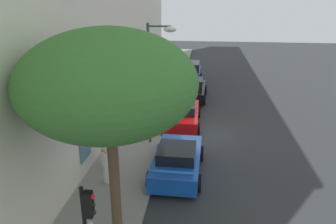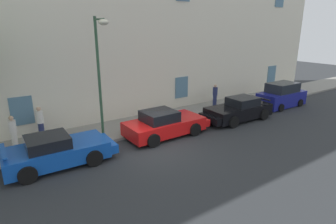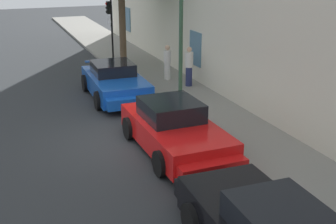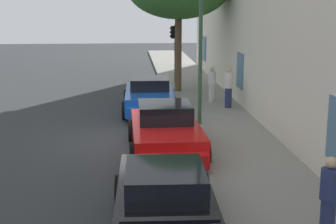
% 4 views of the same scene
% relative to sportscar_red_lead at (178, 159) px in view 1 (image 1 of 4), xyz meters
% --- Properties ---
extents(ground_plane, '(80.00, 80.00, 0.00)m').
position_rel_sportscar_red_lead_xyz_m(ground_plane, '(4.35, -1.00, -0.62)').
color(ground_plane, '#2B2D30').
extents(sidewalk, '(60.00, 3.02, 0.14)m').
position_rel_sportscar_red_lead_xyz_m(sidewalk, '(4.35, 2.43, -0.55)').
color(sidewalk, gray).
rests_on(sidewalk, ground).
extents(building_facade, '(38.92, 4.43, 14.17)m').
position_rel_sportscar_red_lead_xyz_m(building_facade, '(4.35, 5.91, 6.48)').
color(building_facade, beige).
rests_on(building_facade, ground).
extents(sportscar_red_lead, '(4.64, 2.27, 1.39)m').
position_rel_sportscar_red_lead_xyz_m(sportscar_red_lead, '(0.00, 0.00, 0.00)').
color(sportscar_red_lead, '#144CB2').
rests_on(sportscar_red_lead, ground).
extents(sportscar_yellow_flank, '(4.78, 2.27, 1.45)m').
position_rel_sportscar_red_lead_xyz_m(sportscar_yellow_flank, '(5.76, 0.25, 0.01)').
color(sportscar_yellow_flank, red).
rests_on(sportscar_yellow_flank, ground).
extents(sportscar_white_middle, '(4.86, 2.19, 1.44)m').
position_rel_sportscar_red_lead_xyz_m(sportscar_white_middle, '(10.91, -0.17, 0.01)').
color(sportscar_white_middle, black).
rests_on(sportscar_white_middle, ground).
extents(hatchback_parked, '(3.94, 1.90, 1.80)m').
position_rel_sportscar_red_lead_xyz_m(hatchback_parked, '(16.14, 0.19, 0.18)').
color(hatchback_parked, navy).
rests_on(hatchback_parked, ground).
extents(tree_near_kerb, '(4.99, 4.99, 6.58)m').
position_rel_sportscar_red_lead_xyz_m(tree_near_kerb, '(-4.37, 1.59, 4.54)').
color(tree_near_kerb, brown).
rests_on(tree_near_kerb, sidewalk).
extents(traffic_light, '(0.44, 0.36, 3.21)m').
position_rel_sportscar_red_lead_xyz_m(traffic_light, '(-6.70, 1.58, 1.70)').
color(traffic_light, black).
rests_on(traffic_light, sidewalk).
extents(street_lamp, '(0.44, 1.42, 6.12)m').
position_rel_sportscar_red_lead_xyz_m(street_lamp, '(2.62, 1.29, 3.70)').
color(street_lamp, '#2D5138').
rests_on(street_lamp, sidewalk).
extents(pedestrian_admiring, '(0.38, 0.38, 1.59)m').
position_rel_sportscar_red_lead_xyz_m(pedestrian_admiring, '(11.84, 2.84, 0.32)').
color(pedestrian_admiring, navy).
rests_on(pedestrian_admiring, sidewalk).
extents(pedestrian_strolling, '(0.36, 0.36, 1.71)m').
position_rel_sportscar_red_lead_xyz_m(pedestrian_strolling, '(-0.13, 3.29, 0.39)').
color(pedestrian_strolling, navy).
rests_on(pedestrian_strolling, sidewalk).
extents(pedestrian_bystander, '(0.39, 0.39, 1.59)m').
position_rel_sportscar_red_lead_xyz_m(pedestrian_bystander, '(-1.45, 2.81, 0.33)').
color(pedestrian_bystander, silver).
rests_on(pedestrian_bystander, sidewalk).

